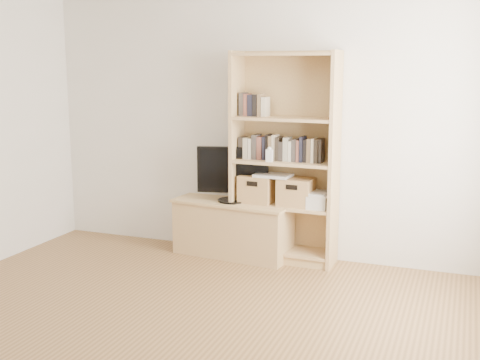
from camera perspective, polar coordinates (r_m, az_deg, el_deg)
The scene contains 11 objects.
back_wall at distance 5.82m, azimuth 2.22°, elevation 5.51°, with size 4.50×0.02×2.60m, color silver.
tv_stand at distance 5.90m, azimuth -0.67°, elevation -4.71°, with size 1.13×0.42×0.52m, color tan.
bookshelf at distance 5.62m, azimuth 4.22°, elevation 2.06°, with size 0.99×0.35×1.97m, color tan.
television at distance 5.77m, azimuth -0.68°, elevation 0.58°, with size 0.69×0.05×0.54m, color black.
books_row_mid at distance 5.62m, azimuth 4.30°, elevation 2.94°, with size 0.79×0.15×0.21m, color #2F2A27.
books_row_upper at distance 5.65m, azimuth 2.23°, elevation 7.15°, with size 0.41×0.15×0.22m, color #2F2A27.
baby_monitor at distance 5.54m, azimuth 2.80°, elevation 2.33°, with size 0.06×0.04×0.11m, color white.
basket_left at distance 5.75m, azimuth 1.67°, elevation -0.82°, with size 0.32×0.26×0.26m, color tan.
basket_right at distance 5.63m, azimuth 5.33°, elevation -1.14°, with size 0.31×0.26×0.26m, color tan.
laptop at distance 5.65m, azimuth 3.16°, elevation 0.44°, with size 0.33×0.23×0.03m, color white.
magazine_stack at distance 5.59m, azimuth 7.46°, elevation -1.99°, with size 0.18×0.26×0.12m, color beige.
Camera 1 is at (1.86, -2.99, 1.84)m, focal length 45.00 mm.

